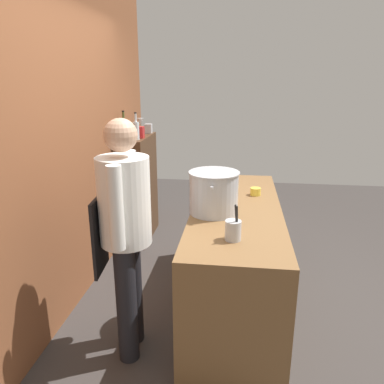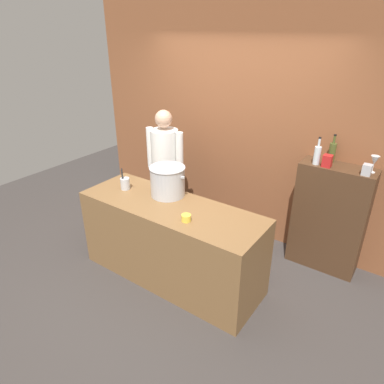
% 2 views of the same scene
% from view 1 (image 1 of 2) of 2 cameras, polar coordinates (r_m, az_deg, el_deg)
% --- Properties ---
extents(ground_plane, '(8.00, 8.00, 0.00)m').
position_cam_1_polar(ground_plane, '(3.43, 6.26, -16.48)').
color(ground_plane, '#383330').
extents(brick_back_panel, '(4.40, 0.10, 3.00)m').
position_cam_1_polar(brick_back_panel, '(3.21, -18.97, 9.17)').
color(brick_back_panel, brown).
rests_on(brick_back_panel, ground_plane).
extents(prep_counter, '(2.01, 0.70, 0.90)m').
position_cam_1_polar(prep_counter, '(3.20, 6.52, -9.77)').
color(prep_counter, brown).
rests_on(prep_counter, ground_plane).
extents(bar_cabinet, '(0.76, 0.32, 1.24)m').
position_cam_1_polar(bar_cabinet, '(4.52, -8.37, 0.59)').
color(bar_cabinet, '#472D1C').
rests_on(bar_cabinet, ground_plane).
extents(chef, '(0.53, 0.37, 1.66)m').
position_cam_1_polar(chef, '(2.50, -10.26, -4.96)').
color(chef, black).
rests_on(chef, ground_plane).
extents(stockpot_large, '(0.44, 0.38, 0.32)m').
position_cam_1_polar(stockpot_large, '(2.82, 3.29, -0.07)').
color(stockpot_large, '#B7BABF').
rests_on(stockpot_large, prep_counter).
extents(utensil_crock, '(0.10, 0.10, 0.25)m').
position_cam_1_polar(utensil_crock, '(2.39, 6.24, -5.79)').
color(utensil_crock, '#B7BABF').
rests_on(utensil_crock, prep_counter).
extents(butter_jar, '(0.09, 0.09, 0.07)m').
position_cam_1_polar(butter_jar, '(3.32, 9.62, 0.08)').
color(butter_jar, yellow).
rests_on(butter_jar, prep_counter).
extents(wine_bottle_clear, '(0.07, 0.07, 0.29)m').
position_cam_1_polar(wine_bottle_clear, '(4.13, -8.57, 9.34)').
color(wine_bottle_clear, silver).
rests_on(wine_bottle_clear, bar_cabinet).
extents(wine_bottle_olive, '(0.07, 0.07, 0.30)m').
position_cam_1_polar(wine_bottle_olive, '(4.28, -10.38, 9.59)').
color(wine_bottle_olive, '#475123').
rests_on(wine_bottle_olive, bar_cabinet).
extents(wine_glass_tall, '(0.08, 0.08, 0.17)m').
position_cam_1_polar(wine_glass_tall, '(4.66, -7.93, 10.48)').
color(wine_glass_tall, silver).
rests_on(wine_glass_tall, bar_cabinet).
extents(spice_tin_silver, '(0.08, 0.08, 0.11)m').
position_cam_1_polar(spice_tin_silver, '(4.61, -6.69, 9.60)').
color(spice_tin_silver, '#B2B2B7').
rests_on(spice_tin_silver, bar_cabinet).
extents(spice_tin_red, '(0.09, 0.09, 0.13)m').
position_cam_1_polar(spice_tin_red, '(4.25, -8.00, 9.00)').
color(spice_tin_red, red).
rests_on(spice_tin_red, bar_cabinet).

